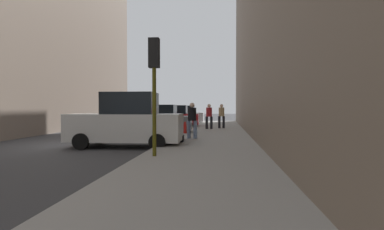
{
  "coord_description": "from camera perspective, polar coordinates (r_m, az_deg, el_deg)",
  "views": [
    {
      "loc": [
        6.58,
        -12.5,
        1.66
      ],
      "look_at": [
        4.68,
        6.08,
        1.15
      ],
      "focal_mm": 28.0,
      "sensor_mm": 36.0,
      "label": 1
    }
  ],
  "objects": [
    {
      "name": "sidewalk",
      "position": [
        12.61,
        3.17,
        -5.66
      ],
      "size": [
        4.0,
        40.0,
        0.15
      ],
      "primitive_type": "cube",
      "color": "gray",
      "rests_on": "ground_plane"
    },
    {
      "name": "traffic_light",
      "position": [
        9.3,
        -7.21,
        8.34
      ],
      "size": [
        0.32,
        0.32,
        3.6
      ],
      "color": "#514C0F",
      "rests_on": "sidewalk"
    },
    {
      "name": "parked_white_van",
      "position": [
        12.64,
        -12.31,
        -1.32
      ],
      "size": [
        4.64,
        2.14,
        2.25
      ],
      "color": "silver",
      "rests_on": "ground_plane"
    },
    {
      "name": "parked_silver_sedan",
      "position": [
        30.02,
        -1.69,
        0.0
      ],
      "size": [
        4.2,
        2.07,
        1.79
      ],
      "color": "#B7BABF",
      "rests_on": "ground_plane"
    },
    {
      "name": "parked_gray_coupe",
      "position": [
        18.23,
        -6.63,
        -1.0
      ],
      "size": [
        4.23,
        2.12,
        1.79
      ],
      "color": "slate",
      "rests_on": "ground_plane"
    },
    {
      "name": "pedestrian_in_jeans",
      "position": [
        14.32,
        0.01,
        -0.66
      ],
      "size": [
        0.52,
        0.45,
        1.71
      ],
      "color": "#728CB2",
      "rests_on": "sidewalk"
    },
    {
      "name": "rolling_suitcase",
      "position": [
        13.9,
        -2.67,
        -3.27
      ],
      "size": [
        0.38,
        0.57,
        1.04
      ],
      "color": "#591414",
      "rests_on": "sidewalk"
    },
    {
      "name": "pedestrian_in_red_jacket",
      "position": [
        20.51,
        3.27,
        -0.0
      ],
      "size": [
        0.5,
        0.4,
        1.71
      ],
      "color": "black",
      "rests_on": "sidewalk"
    },
    {
      "name": "parked_red_hatchback",
      "position": [
        23.88,
        -3.64,
        -0.4
      ],
      "size": [
        4.25,
        2.16,
        1.79
      ],
      "color": "#B2191E",
      "rests_on": "ground_plane"
    },
    {
      "name": "duffel_bag",
      "position": [
        12.96,
        -2.31,
        -4.51
      ],
      "size": [
        0.32,
        0.44,
        0.28
      ],
      "color": "black",
      "rests_on": "sidewalk"
    },
    {
      "name": "pedestrian_in_tan_coat",
      "position": [
        21.33,
        5.64,
        0.05
      ],
      "size": [
        0.53,
        0.5,
        1.71
      ],
      "color": "black",
      "rests_on": "sidewalk"
    },
    {
      "name": "ground_plane",
      "position": [
        14.22,
        -21.86,
        -5.25
      ],
      "size": [
        120.0,
        120.0,
        0.0
      ],
      "primitive_type": "plane",
      "color": "#38383A"
    },
    {
      "name": "fire_hydrant",
      "position": [
        17.14,
        -1.31,
        -2.33
      ],
      "size": [
        0.42,
        0.22,
        0.7
      ],
      "color": "red",
      "rests_on": "sidewalk"
    }
  ]
}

